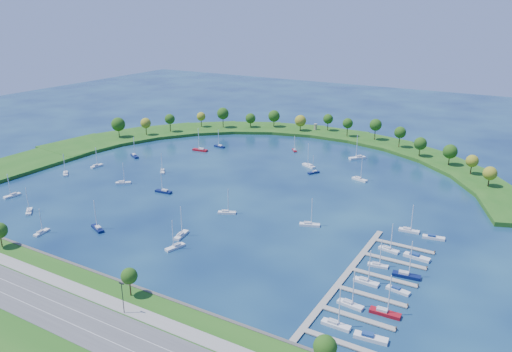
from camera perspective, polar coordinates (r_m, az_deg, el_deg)
The scene contains 39 objects.
ground at distance 254.56m, azimuth -1.54°, elevation -0.98°, with size 700.00×700.00×0.00m, color #071742.
south_shoreline at distance 172.78m, azimuth -24.07°, elevation -12.81°, with size 420.00×43.10×11.60m.
breakwater at distance 317.20m, azimuth -4.04°, elevation 3.26°, with size 286.74×247.64×2.00m.
breakwater_trees at distance 332.12m, azimuth 3.78°, elevation 5.69°, with size 237.23×96.74×14.72m.
harbor_tower at distance 360.46m, azimuth 6.87°, elevation 5.65°, with size 2.60×2.60×4.42m.
dock_system at distance 171.59m, azimuth 12.42°, elevation -11.92°, with size 24.28×82.00×1.60m.
moored_boat_0 at distance 265.69m, azimuth 11.83°, elevation -0.31°, with size 8.90×4.67×12.60m.
moored_boat_1 at distance 302.51m, azimuth 11.61°, elevation 2.12°, with size 8.97×9.54×15.06m.
moored_boat_2 at distance 191.96m, azimuth -9.29°, elevation -7.98°, with size 4.33×8.34×11.81m.
moored_boat_3 at distance 264.29m, azimuth -15.04°, elevation -0.69°, with size 7.44×6.36×11.31m.
moored_boat_4 at distance 242.46m, azimuth -24.68°, elevation -3.65°, with size 7.34×6.76×11.48m.
moored_boat_5 at distance 219.68m, azimuth -3.38°, elevation -4.13°, with size 8.12×5.40×11.67m.
moored_boat_6 at distance 283.33m, azimuth 6.10°, elevation 1.23°, with size 9.37×6.54×13.55m.
moored_boat_7 at distance 296.16m, azimuth -17.89°, elevation 1.18°, with size 2.42×7.74×11.26m.
moored_boat_8 at distance 272.83m, azimuth 6.66°, elevation 0.48°, with size 5.03×6.96×10.13m.
moored_boat_9 at distance 309.25m, azimuth -13.81°, elevation 2.31°, with size 8.74×6.24×12.69m.
moored_boat_10 at distance 288.27m, azimuth -21.08°, elevation 0.32°, with size 7.43×6.70×11.53m.
moored_boat_11 at distance 218.88m, azimuth -23.48°, elevation -5.90°, with size 3.05×7.37×10.50m.
moored_boat_12 at distance 214.39m, azimuth -17.78°, elevation -5.68°, with size 8.93×5.58×12.73m.
moored_boat_13 at distance 322.05m, azimuth -4.22°, elevation 3.49°, with size 8.18×3.33×11.68m.
moored_boat_14 at distance 247.47m, azimuth -10.59°, elevation -1.69°, with size 8.88×3.31×12.75m.
moored_boat_15 at distance 200.85m, azimuth -8.61°, elevation -6.66°, with size 3.91×8.83×12.54m.
moored_boat_16 at distance 277.52m, azimuth -10.73°, elevation 0.60°, with size 6.49×7.16×11.12m.
moored_boat_17 at distance 314.68m, azimuth -6.44°, elevation 3.06°, with size 10.14×3.89×14.53m.
moored_boat_18 at distance 208.81m, azimuth 6.18°, elevation -5.50°, with size 8.80×5.27×12.51m.
moored_boat_19 at distance 313.53m, azimuth 4.46°, elevation 3.03°, with size 5.51×6.40×9.76m.
moored_boat_20 at distance 265.71m, azimuth -26.26°, elevation -1.96°, with size 3.12×8.15×11.69m.
docked_boat_0 at distance 150.02m, azimuth 9.18°, elevation -16.44°, with size 8.63×2.50×12.66m.
docked_boat_1 at distance 147.10m, azimuth 13.04°, elevation -17.65°, with size 9.58×3.63×1.91m.
docked_boat_2 at distance 159.28m, azimuth 10.79°, elevation -14.22°, with size 8.47×3.19×12.16m.
docked_boat_3 at distance 157.70m, azimuth 14.61°, elevation -14.90°, with size 9.34×2.94×13.60m.
docked_boat_4 at distance 171.63m, azimuth 12.55°, elevation -11.71°, with size 8.53×2.71×12.40m.
docked_boat_5 at distance 169.87m, azimuth 16.01°, elevation -12.51°, with size 7.96×3.38×1.57m.
docked_boat_6 at distance 182.46m, azimuth 13.85°, elevation -9.86°, with size 7.35×3.04×10.49m.
docked_boat_7 at distance 178.60m, azimuth 16.91°, elevation -10.80°, with size 9.56×3.63×13.71m.
docked_boat_8 at distance 194.13m, azimuth 15.04°, elevation -8.10°, with size 8.00×3.39×11.39m.
docked_boat_9 at distance 191.69m, azimuth 18.00°, elevation -8.84°, with size 9.68×3.65×1.93m.
docked_boat_10 at distance 211.82m, azimuth 17.20°, elevation -5.93°, with size 8.28×2.96×11.93m.
docked_boat_11 at distance 208.91m, azimuth 19.74°, elevation -6.67°, with size 8.72×3.76×1.72m.
Camera 1 is at (126.25, -202.92, 87.69)m, focal length 34.74 mm.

